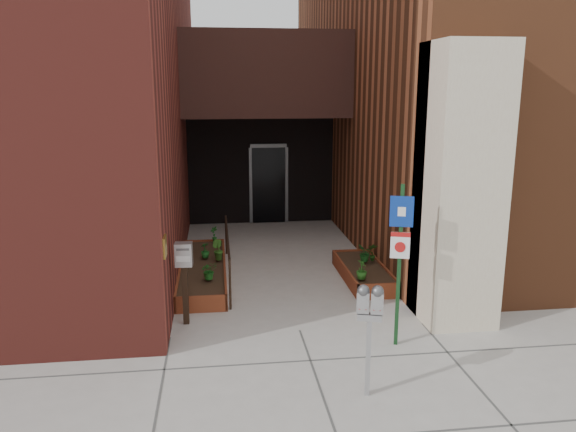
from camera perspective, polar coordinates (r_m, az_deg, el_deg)
name	(u,v)px	position (r m, az deg, el deg)	size (l,w,h in m)	color
ground	(300,331)	(8.97, 1.20, -11.55)	(80.00, 80.00, 0.00)	#9E9991
architecture	(254,36)	(15.04, -3.49, 17.78)	(20.00, 14.60, 10.00)	maroon
planter_left	(203,271)	(11.35, -8.64, -5.60)	(0.90, 3.60, 0.30)	maroon
planter_right	(363,273)	(11.23, 7.67, -5.76)	(0.80, 2.20, 0.30)	maroon
handrail	(227,242)	(11.12, -6.17, -2.61)	(0.04, 3.34, 0.90)	black
parking_meter	(370,311)	(6.88, 8.31, -9.50)	(0.33, 0.20, 1.43)	#9A9A9C
sign_post	(400,249)	(8.15, 11.30, -3.26)	(0.32, 0.12, 2.41)	#143819
payment_dropbox	(184,266)	(9.01, -10.51, -5.01)	(0.28, 0.22, 1.35)	black
shrub_left_a	(209,270)	(10.34, -8.02, -5.50)	(0.30, 0.30, 0.33)	#1D631C
shrub_left_b	(217,250)	(11.45, -7.18, -3.42)	(0.23, 0.23, 0.41)	#2C5E1B
shrub_left_c	(205,250)	(11.62, -8.42, -3.46)	(0.18, 0.18, 0.32)	#1A5E1E
shrub_left_d	(214,234)	(12.78, -7.51, -1.83)	(0.18, 0.18, 0.35)	#1C6220
shrub_right_a	(362,270)	(10.34, 7.50, -5.42)	(0.20, 0.20, 0.35)	#25611B
shrub_right_b	(373,252)	(11.42, 8.62, -3.64)	(0.19, 0.19, 0.36)	#205016
shrub_right_c	(365,253)	(11.36, 7.83, -3.76)	(0.31, 0.31, 0.34)	#17531B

